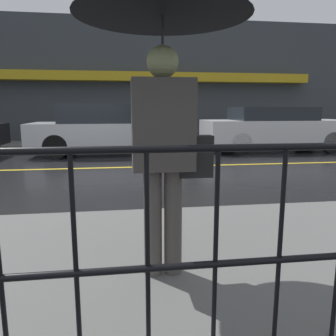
# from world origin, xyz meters

# --- Properties ---
(ground_plane) EXTENTS (80.00, 80.00, 0.00)m
(ground_plane) POSITION_xyz_m (0.00, 0.00, 0.00)
(ground_plane) COLOR black
(sidewalk_near) EXTENTS (28.00, 2.70, 0.13)m
(sidewalk_near) POSITION_xyz_m (0.00, -5.08, 0.06)
(sidewalk_near) COLOR #60605E
(sidewalk_near) RESTS_ON ground_plane
(sidewalk_far) EXTENTS (28.00, 2.18, 0.13)m
(sidewalk_far) POSITION_xyz_m (0.00, 4.82, 0.06)
(sidewalk_far) COLOR #60605E
(sidewalk_far) RESTS_ON ground_plane
(lane_marking) EXTENTS (25.20, 0.12, 0.01)m
(lane_marking) POSITION_xyz_m (0.00, 0.00, 0.00)
(lane_marking) COLOR gold
(lane_marking) RESTS_ON ground_plane
(building_storefront) EXTENTS (28.00, 0.85, 4.90)m
(building_storefront) POSITION_xyz_m (0.00, 6.03, 2.46)
(building_storefront) COLOR #383D42
(building_storefront) RESTS_ON ground_plane
(pedestrian) EXTENTS (1.18, 1.18, 2.09)m
(pedestrian) POSITION_xyz_m (1.02, -5.35, 1.85)
(pedestrian) COLOR #4C4742
(pedestrian) RESTS_ON sidewalk_near
(car_silver) EXTENTS (4.41, 1.87, 1.51)m
(car_silver) POSITION_xyz_m (0.23, 2.44, 0.77)
(car_silver) COLOR #B2B5BA
(car_silver) RESTS_ON ground_plane
(car_white) EXTENTS (4.73, 1.71, 1.41)m
(car_white) POSITION_xyz_m (5.66, 2.44, 0.74)
(car_white) COLOR silver
(car_white) RESTS_ON ground_plane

